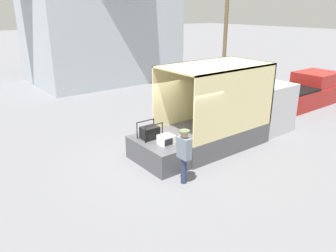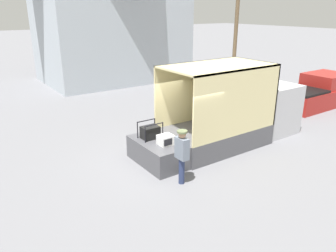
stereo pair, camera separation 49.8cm
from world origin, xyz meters
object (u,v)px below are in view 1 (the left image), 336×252
at_px(microwave, 166,140).
at_px(portable_generator, 150,132).
at_px(box_truck, 238,116).
at_px(worker_person, 184,151).
at_px(utility_pole, 226,16).
at_px(pickup_truck_red, 310,91).

height_order(microwave, portable_generator, portable_generator).
bearing_deg(portable_generator, box_truck, -5.43).
bearing_deg(portable_generator, microwave, -82.67).
xyz_separation_m(worker_person, utility_pole, (12.75, 10.50, 3.46)).
xyz_separation_m(portable_generator, pickup_truck_red, (11.23, 0.65, -0.33)).
height_order(box_truck, microwave, box_truck).
bearing_deg(pickup_truck_red, microwave, -172.72).
distance_m(box_truck, pickup_truck_red, 7.22).
distance_m(portable_generator, pickup_truck_red, 11.25).
height_order(worker_person, utility_pole, utility_pole).
height_order(microwave, utility_pole, utility_pole).
bearing_deg(pickup_truck_red, worker_person, -166.96).
bearing_deg(box_truck, worker_person, -159.40).
height_order(pickup_truck_red, utility_pole, utility_pole).
distance_m(worker_person, utility_pole, 16.88).
bearing_deg(worker_person, microwave, 78.62).
bearing_deg(box_truck, utility_pole, 46.29).
bearing_deg(worker_person, portable_generator, 85.81).
xyz_separation_m(box_truck, microwave, (-3.99, -0.38, 0.05)).
distance_m(portable_generator, worker_person, 1.99).
relative_size(microwave, portable_generator, 0.66).
height_order(portable_generator, pickup_truck_red, pickup_truck_red).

